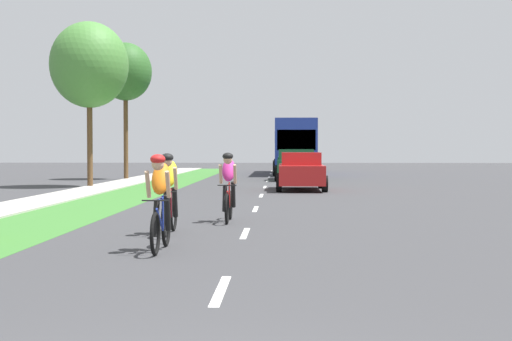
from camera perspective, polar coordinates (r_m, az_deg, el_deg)
The scene contains 12 objects.
ground_plane at distance 23.89m, azimuth 0.34°, elevation -2.23°, with size 120.00×120.00×0.00m, color #38383A.
grass_verge at distance 24.49m, azimuth -10.83°, elevation -2.16°, with size 2.43×70.00×0.01m, color #38722D.
sidewalk_concrete at distance 25.05m, azimuth -15.56°, elevation -2.10°, with size 1.81×70.00×0.10m, color #B2ADA3.
lane_markings_center at distance 27.88m, azimuth 0.59°, elevation -1.65°, with size 0.12×52.20×0.01m.
cyclist_lead at distance 11.56m, azimuth -7.72°, elevation -2.48°, with size 0.42×1.72×1.58m.
cyclist_trailing at distance 13.81m, azimuth -7.02°, elevation -1.79°, with size 0.42×1.72×1.58m.
cyclist_distant at distance 16.05m, azimuth -2.23°, elevation -1.28°, with size 0.42×1.72×1.58m.
sedan_red at distance 28.54m, azimuth 3.64°, elevation -0.04°, with size 1.98×4.30×1.52m.
pickup_dark_green at distance 37.63m, azimuth 3.22°, elevation 0.48°, with size 2.22×5.10×1.64m.
bus_blue at distance 46.91m, azimuth 3.12°, elevation 2.14°, with size 2.78×11.60×3.48m.
street_tree_near at distance 31.76m, azimuth -13.30°, elevation 8.27°, with size 3.38×3.38×7.17m.
street_tree_far at distance 39.19m, azimuth -10.49°, elevation 7.80°, with size 2.84×2.84×7.41m.
Camera 1 is at (0.71, -3.82, 1.66)m, focal length 49.57 mm.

